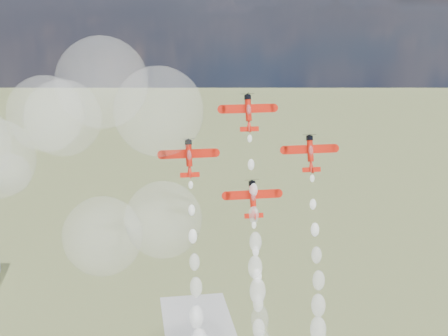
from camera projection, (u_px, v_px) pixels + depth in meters
plane_lead at (248, 112)px, 139.42m from camera, size 11.90×5.00×8.25m
plane_left at (189, 157)px, 136.84m from camera, size 11.90×5.00×8.25m
plane_right at (310, 153)px, 141.05m from camera, size 11.90×5.00×8.25m
plane_slot at (253, 198)px, 138.46m from camera, size 11.90×5.00×8.25m
drifted_smoke_cloud at (70, 155)px, 147.75m from camera, size 69.42×39.72×60.27m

